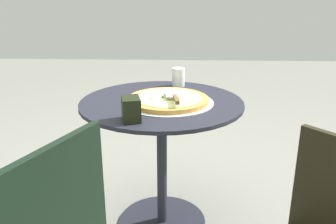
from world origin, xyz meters
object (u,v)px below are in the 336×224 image
patio_table (162,139)px  napkin_dispenser (131,109)px  pizza_on_tray (168,100)px  drinking_cup (178,77)px  pizza_server (175,97)px

patio_table → napkin_dispenser: bearing=158.7°
pizza_on_tray → drinking_cup: bearing=-8.0°
patio_table → pizza_server: (-0.09, -0.07, 0.26)m
patio_table → napkin_dispenser: 0.41m
pizza_server → napkin_dispenser: napkin_dispenser is taller
patio_table → pizza_on_tray: pizza_on_tray is taller
pizza_server → napkin_dispenser: (-0.20, 0.18, 0.00)m
patio_table → napkin_dispenser: napkin_dispenser is taller
drinking_cup → napkin_dispenser: (-0.59, 0.19, -0.00)m
patio_table → pizza_server: pizza_server is taller
drinking_cup → pizza_server: bearing=178.5°
patio_table → napkin_dispenser: (-0.29, 0.11, 0.26)m
patio_table → drinking_cup: drinking_cup is taller
patio_table → pizza_on_tray: size_ratio=1.82×
patio_table → pizza_server: bearing=-142.8°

